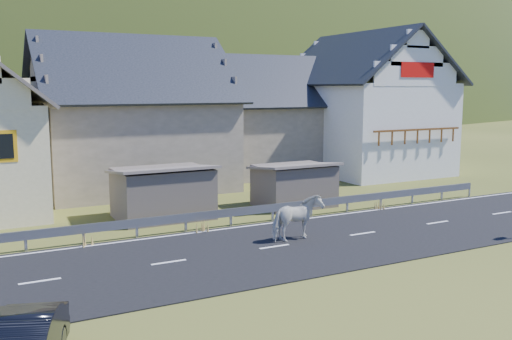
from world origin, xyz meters
TOP-DOWN VIEW (x-y plane):
  - ground at (0.00, 0.00)m, footprint 160.00×160.00m
  - road at (0.00, 0.00)m, footprint 60.00×7.00m
  - lane_markings at (0.00, 0.00)m, footprint 60.00×6.60m
  - guardrail at (-0.00, 3.68)m, footprint 28.10×0.09m
  - shed_left at (-2.00, 6.50)m, footprint 4.30×3.30m
  - shed_right at (4.50, 6.00)m, footprint 3.80×2.90m
  - house_stone_a at (-1.00, 15.00)m, footprint 10.80×9.80m
  - house_stone_b at (9.00, 17.00)m, footprint 9.80×8.80m
  - house_white at (15.00, 14.00)m, footprint 8.80×10.80m
  - mountain at (5.00, 180.00)m, footprint 440.00×280.00m
  - horse at (1.19, 0.38)m, footprint 1.19×2.12m

SIDE VIEW (x-z plane):
  - mountain at x=5.00m, z-range -150.00..110.00m
  - ground at x=0.00m, z-range 0.00..0.00m
  - road at x=0.00m, z-range 0.00..0.04m
  - lane_markings at x=0.00m, z-range 0.04..0.05m
  - guardrail at x=0.00m, z-range 0.19..0.94m
  - horse at x=1.19m, z-range 0.04..1.74m
  - shed_right at x=4.50m, z-range -0.10..2.10m
  - shed_left at x=-2.00m, z-range -0.10..2.30m
  - house_stone_b at x=9.00m, z-range 0.19..8.29m
  - house_stone_a at x=-1.00m, z-range 0.18..9.08m
  - house_white at x=15.00m, z-range 0.21..9.91m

